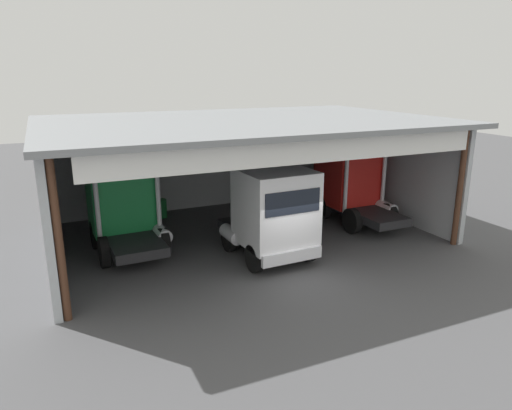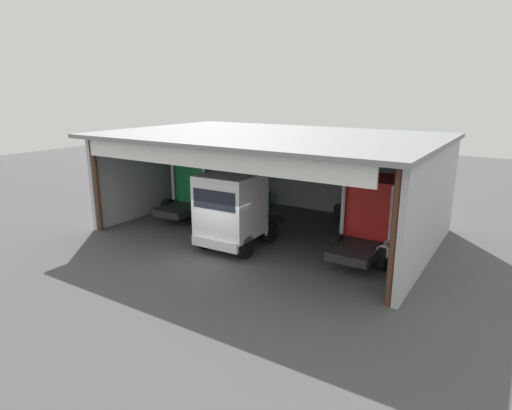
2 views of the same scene
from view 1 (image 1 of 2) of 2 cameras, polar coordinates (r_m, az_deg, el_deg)
ground_plane at (r=16.83m, az=5.03°, el=-8.63°), size 80.00×80.00×0.00m
workshop_shed at (r=20.93m, az=-2.70°, el=6.65°), size 16.22×11.02×5.09m
truck_green_yard_outside at (r=19.35m, az=-15.59°, el=-0.30°), size 2.78×4.52×3.71m
truck_white_center_right_bay at (r=17.59m, az=1.94°, el=-0.98°), size 2.80×4.84×3.62m
truck_red_right_bay at (r=22.85m, az=11.48°, el=2.51°), size 2.51×4.99×3.46m
oil_drum at (r=23.71m, az=-11.46°, el=-0.41°), size 0.58×0.58×0.90m
tool_cart at (r=24.81m, az=1.05°, el=0.75°), size 0.90×0.60×1.00m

